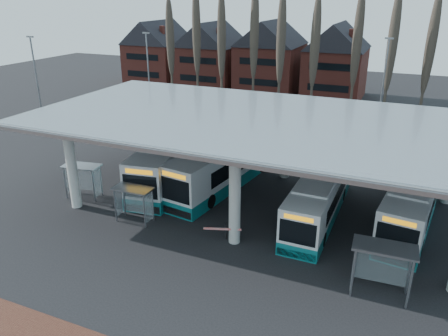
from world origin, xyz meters
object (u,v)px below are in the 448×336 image
at_px(bus_2, 319,197).
at_px(shelter_1, 134,196).
at_px(bus_3, 413,201).
at_px(shelter_2, 383,259).
at_px(shelter_0, 83,173).
at_px(bus_0, 175,157).
at_px(bus_1, 226,164).

height_order(bus_2, shelter_1, bus_2).
xyz_separation_m(bus_3, shelter_2, (-1.22, -8.58, 0.51)).
bearing_deg(shelter_0, bus_2, 2.89).
xyz_separation_m(bus_3, shelter_1, (-16.72, -6.95, 0.22)).
height_order(bus_0, bus_3, bus_0).
relative_size(bus_0, bus_3, 1.13).
relative_size(bus_0, shelter_0, 4.67).
bearing_deg(bus_3, bus_0, -174.38).
height_order(shelter_0, shelter_1, shelter_0).
distance_m(bus_0, bus_1, 4.34).
xyz_separation_m(bus_0, bus_1, (4.33, 0.40, -0.03)).
relative_size(bus_3, shelter_1, 4.56).
relative_size(shelter_1, shelter_2, 0.85).
bearing_deg(bus_3, bus_2, -156.49).
distance_m(bus_2, shelter_2, 8.26).
bearing_deg(shelter_1, shelter_0, 162.38).
relative_size(bus_2, bus_3, 0.94).
distance_m(bus_0, bus_2, 12.36).
bearing_deg(bus_2, shelter_1, -153.76).
bearing_deg(shelter_0, shelter_2, -18.30).
xyz_separation_m(bus_1, shelter_0, (-8.70, -6.16, 0.12)).
height_order(bus_1, shelter_2, bus_1).
relative_size(bus_0, shelter_2, 4.35).
bearing_deg(bus_0, bus_3, -10.52).
bearing_deg(shelter_2, bus_0, 148.89).
distance_m(bus_3, shelter_2, 8.68).
xyz_separation_m(bus_2, shelter_1, (-11.00, -5.27, 0.28)).
bearing_deg(bus_1, shelter_1, -103.64).
xyz_separation_m(shelter_0, shelter_2, (21.04, -3.29, 0.22)).
xyz_separation_m(bus_0, shelter_1, (1.17, -7.41, 0.03)).
distance_m(bus_2, shelter_1, 12.19).
height_order(bus_1, shelter_0, bus_1).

